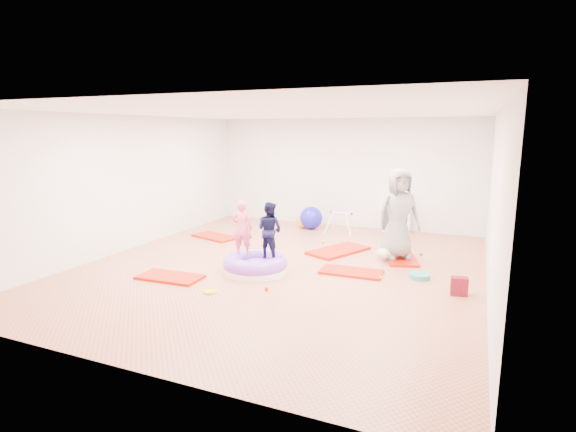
% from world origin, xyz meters
% --- Properties ---
extents(room, '(7.01, 8.01, 2.81)m').
position_xyz_m(room, '(0.00, 0.00, 1.40)').
color(room, '#BA7053').
rests_on(room, ground).
extents(gym_mat_front_left, '(1.12, 0.59, 0.05)m').
position_xyz_m(gym_mat_front_left, '(-1.47, -1.38, 0.02)').
color(gym_mat_front_left, '#A71702').
rests_on(gym_mat_front_left, ground).
extents(gym_mat_mid_left, '(1.21, 0.85, 0.05)m').
position_xyz_m(gym_mat_mid_left, '(-2.37, 1.46, 0.02)').
color(gym_mat_mid_left, '#A71702').
rests_on(gym_mat_mid_left, ground).
extents(gym_mat_center_back, '(1.16, 1.48, 0.06)m').
position_xyz_m(gym_mat_center_back, '(0.68, 1.39, 0.03)').
color(gym_mat_center_back, '#A71702').
rests_on(gym_mat_center_back, ground).
extents(gym_mat_right, '(1.09, 0.57, 0.04)m').
position_xyz_m(gym_mat_right, '(1.30, 0.11, 0.02)').
color(gym_mat_right, '#A71702').
rests_on(gym_mat_right, ground).
extents(gym_mat_rear_right, '(0.86, 1.23, 0.05)m').
position_xyz_m(gym_mat_rear_right, '(1.96, 1.35, 0.02)').
color(gym_mat_rear_right, '#A71702').
rests_on(gym_mat_rear_right, ground).
extents(inflatable_cushion, '(1.14, 1.14, 0.36)m').
position_xyz_m(inflatable_cushion, '(-0.28, -0.52, 0.14)').
color(inflatable_cushion, white).
rests_on(inflatable_cushion, ground).
extents(child_pink, '(0.41, 0.32, 1.00)m').
position_xyz_m(child_pink, '(-0.55, -0.49, 0.83)').
color(child_pink, '#F25A6D').
rests_on(child_pink, inflatable_cushion).
extents(child_navy, '(0.55, 0.47, 0.99)m').
position_xyz_m(child_navy, '(-0.04, -0.42, 0.83)').
color(child_navy, black).
rests_on(child_navy, inflatable_cushion).
extents(adult_caregiver, '(1.01, 0.93, 1.74)m').
position_xyz_m(adult_caregiver, '(1.88, 1.29, 0.91)').
color(adult_caregiver, gray).
rests_on(adult_caregiver, gym_mat_rear_right).
extents(infant, '(0.36, 0.37, 0.21)m').
position_xyz_m(infant, '(1.71, 1.10, 0.15)').
color(infant, '#AFDAE8').
rests_on(infant, gym_mat_rear_right).
extents(ball_pit_balls, '(4.48, 3.34, 0.07)m').
position_xyz_m(ball_pit_balls, '(-0.30, 0.89, 0.03)').
color(ball_pit_balls, red).
rests_on(ball_pit_balls, ground).
extents(exercise_ball_blue, '(0.58, 0.58, 0.58)m').
position_xyz_m(exercise_ball_blue, '(-0.62, 3.26, 0.29)').
color(exercise_ball_blue, '#1A16BD').
rests_on(exercise_ball_blue, ground).
extents(exercise_ball_orange, '(0.37, 0.37, 0.37)m').
position_xyz_m(exercise_ball_orange, '(-0.84, 3.29, 0.18)').
color(exercise_ball_orange, orange).
rests_on(exercise_ball_orange, ground).
extents(infant_play_gym, '(0.69, 0.66, 0.53)m').
position_xyz_m(infant_play_gym, '(0.24, 3.04, 0.35)').
color(infant_play_gym, white).
rests_on(infant_play_gym, ground).
extents(cube_shelf, '(0.74, 0.37, 0.74)m').
position_xyz_m(cube_shelf, '(1.42, 3.79, 0.37)').
color(cube_shelf, white).
rests_on(cube_shelf, ground).
extents(balance_disc, '(0.36, 0.36, 0.08)m').
position_xyz_m(balance_disc, '(2.44, 0.30, 0.04)').
color(balance_disc, teal).
rests_on(balance_disc, ground).
extents(backpack, '(0.27, 0.19, 0.29)m').
position_xyz_m(backpack, '(3.10, -0.30, 0.14)').
color(backpack, '#AE0921').
rests_on(backpack, ground).
extents(yellow_toy, '(0.21, 0.21, 0.03)m').
position_xyz_m(yellow_toy, '(-0.46, -1.70, 0.02)').
color(yellow_toy, '#DBC708').
rests_on(yellow_toy, ground).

